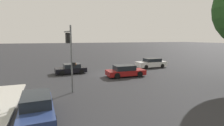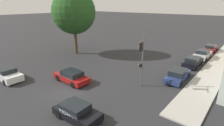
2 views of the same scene
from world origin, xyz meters
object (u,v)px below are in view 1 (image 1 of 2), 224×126
(crossing_car_2, at_px, (151,63))
(parked_car_0, at_px, (37,107))
(crossing_car_0, at_px, (71,69))
(crossing_car_1, at_px, (125,71))
(traffic_signal, at_px, (70,50))

(crossing_car_2, distance_m, parked_car_0, 20.81)
(crossing_car_0, relative_size, crossing_car_2, 0.86)
(crossing_car_2, bearing_deg, crossing_car_1, 34.25)
(crossing_car_0, distance_m, crossing_car_2, 12.66)
(parked_car_0, bearing_deg, crossing_car_2, 126.59)
(crossing_car_0, height_order, crossing_car_2, crossing_car_2)
(crossing_car_1, xyz_separation_m, crossing_car_2, (-6.68, -4.55, 0.03))
(traffic_signal, height_order, crossing_car_2, traffic_signal)
(crossing_car_2, bearing_deg, traffic_signal, 31.77)
(crossing_car_1, bearing_deg, crossing_car_2, 35.51)
(crossing_car_0, xyz_separation_m, crossing_car_1, (-5.98, 4.20, 0.05))
(traffic_signal, bearing_deg, crossing_car_2, 18.52)
(traffic_signal, height_order, crossing_car_0, traffic_signal)
(parked_car_0, bearing_deg, crossing_car_1, 129.36)
(crossing_car_0, distance_m, parked_car_0, 13.15)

